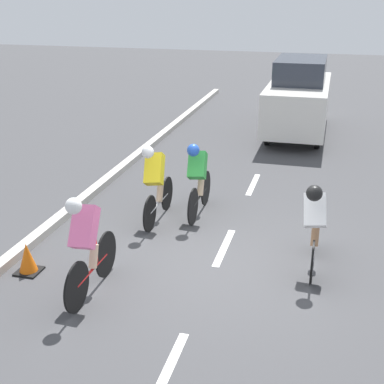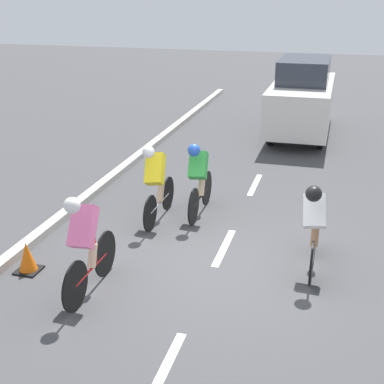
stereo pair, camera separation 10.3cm
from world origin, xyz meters
The scene contains 11 objects.
ground_plane centered at (0.00, 0.00, 0.00)m, with size 60.00×60.00×0.00m, color #424244.
lane_stripe_near centered at (0.00, 2.66, 0.00)m, with size 0.12×1.40×0.01m, color white.
lane_stripe_mid centered at (0.00, -0.54, 0.00)m, with size 0.12×1.40×0.01m, color white.
lane_stripe_far centered at (0.00, -3.74, 0.00)m, with size 0.12×1.40×0.01m, color white.
curb centered at (3.20, -0.54, 0.07)m, with size 0.20×27.85×0.14m, color beige.
cyclist_white centered at (-1.45, -0.17, 0.79)m, with size 0.38×1.63×1.47m.
cyclist_yellow centered at (1.46, -1.30, 0.80)m, with size 0.39×1.70×1.53m.
cyclist_green centered at (0.77, -1.77, 0.78)m, with size 0.37×1.71×1.49m.
cyclist_pink centered at (1.56, 1.39, 0.82)m, with size 0.36×1.69×1.57m.
support_car centered at (-0.57, -8.51, 1.10)m, with size 1.70×4.50×2.20m.
traffic_cone centered at (2.75, 1.05, 0.24)m, with size 0.36×0.36×0.49m.
Camera 1 is at (-1.55, 7.43, 4.12)m, focal length 50.00 mm.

